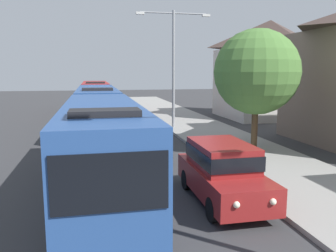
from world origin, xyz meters
TOP-DOWN VIEW (x-y plane):
  - bus_lead at (-1.30, 11.30)m, footprint 2.58×10.83m
  - bus_second_in_line at (-1.30, 23.62)m, footprint 2.58×11.95m
  - bus_middle at (-1.30, 36.48)m, footprint 2.58×12.07m
  - white_suv at (2.40, 9.51)m, footprint 1.86×4.61m
  - streetlamp_mid at (4.10, 23.82)m, footprint 5.26×0.28m
  - roadside_tree at (6.50, 15.69)m, footprint 4.29×4.29m
  - house_distant_gabled at (14.05, 28.64)m, footprint 8.33×7.92m

SIDE VIEW (x-z plane):
  - white_suv at x=2.40m, z-range 0.08..1.98m
  - bus_lead at x=-1.30m, z-range 0.08..3.29m
  - bus_second_in_line at x=-1.30m, z-range 0.09..3.30m
  - bus_middle at x=-1.30m, z-range 0.09..3.30m
  - roadside_tree at x=6.50m, z-range 1.06..7.18m
  - house_distant_gabled at x=14.05m, z-range 0.09..8.75m
  - streetlamp_mid at x=4.10m, z-range 1.03..9.24m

